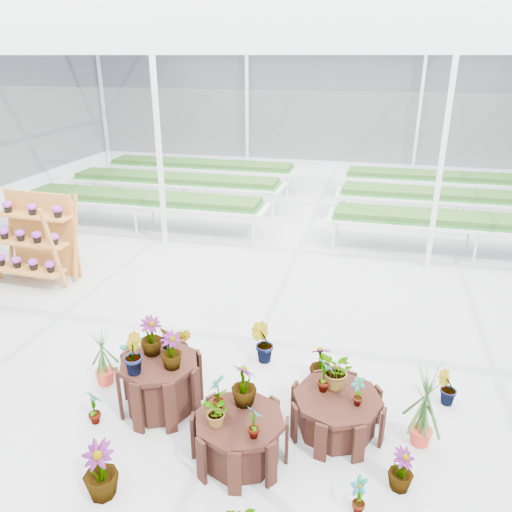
% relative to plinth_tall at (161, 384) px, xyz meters
% --- Properties ---
extents(ground_plane, '(24.00, 24.00, 0.00)m').
position_rel_plinth_tall_xyz_m(ground_plane, '(0.63, 1.60, -0.35)').
color(ground_plane, gray).
rests_on(ground_plane, ground).
extents(greenhouse_shell, '(18.00, 24.00, 4.50)m').
position_rel_plinth_tall_xyz_m(greenhouse_shell, '(0.63, 1.60, 1.90)').
color(greenhouse_shell, white).
rests_on(greenhouse_shell, ground).
extents(steel_frame, '(18.00, 24.00, 4.50)m').
position_rel_plinth_tall_xyz_m(steel_frame, '(0.63, 1.60, 1.90)').
color(steel_frame, silver).
rests_on(steel_frame, ground).
extents(nursery_benches, '(16.00, 7.00, 0.84)m').
position_rel_plinth_tall_xyz_m(nursery_benches, '(0.63, 8.80, 0.07)').
color(nursery_benches, silver).
rests_on(nursery_benches, ground).
extents(plinth_tall, '(1.16, 1.16, 0.70)m').
position_rel_plinth_tall_xyz_m(plinth_tall, '(0.00, 0.00, 0.00)').
color(plinth_tall, black).
rests_on(plinth_tall, ground).
extents(plinth_mid, '(1.19, 1.19, 0.55)m').
position_rel_plinth_tall_xyz_m(plinth_mid, '(1.20, -0.60, -0.08)').
color(plinth_mid, black).
rests_on(plinth_mid, ground).
extents(plinth_low, '(1.31, 1.31, 0.49)m').
position_rel_plinth_tall_xyz_m(plinth_low, '(2.20, 0.10, -0.10)').
color(plinth_low, black).
rests_on(plinth_low, ground).
extents(shelf_rack, '(1.67, 0.94, 1.72)m').
position_rel_plinth_tall_xyz_m(shelf_rack, '(-4.02, 3.03, 0.51)').
color(shelf_rack, '#B4702A').
rests_on(shelf_rack, ground).
extents(nursery_plants, '(4.84, 3.27, 1.25)m').
position_rel_plinth_tall_xyz_m(nursery_plants, '(1.14, 0.03, 0.18)').
color(nursery_plants, '#274D1B').
rests_on(nursery_plants, ground).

